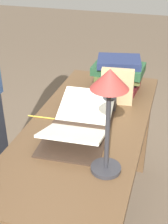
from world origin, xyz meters
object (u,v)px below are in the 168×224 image
Objects in this scene: open_book at (80,122)px; book_standing_upright at (117,87)px; coffee_mug at (109,102)px; pencil at (43,117)px; book_stack_tall at (118,73)px; reading_lamp at (109,97)px.

book_standing_upright is (-0.30, 0.12, 0.07)m from open_book.
pencil is (0.19, -0.31, -0.04)m from coffee_mug.
reading_lamp reaches higher than book_stack_tall.
reading_lamp is 2.71× the size of pencil.
open_book is 0.50m from book_stack_tall.
book_standing_upright is 0.10m from coffee_mug.
pencil is at bearing -126.67° from reading_lamp.
open_book is at bearing -27.33° from book_standing_upright.
coffee_mug is (0.09, -0.02, -0.06)m from book_standing_upright.
reading_lamp is (0.76, 0.11, 0.23)m from book_stack_tall.
coffee_mug is (-0.22, 0.09, 0.02)m from open_book.
reading_lamp is (0.57, 0.08, 0.23)m from book_standing_upright.
book_standing_upright reaches higher than open_book.
book_standing_upright is at bearing 155.17° from open_book.
book_stack_tall is at bearing -178.12° from coffee_mug.
book_stack_tall is at bearing -176.62° from book_standing_upright.
coffee_mug is at bearing 1.88° from book_stack_tall.
pencil is at bearing -56.76° from book_standing_upright.
book_standing_upright is at bearing -172.38° from reading_lamp.
open_book is 0.22m from pencil.
open_book is 1.33× the size of reading_lamp.
open_book is 3.61× the size of pencil.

